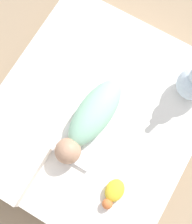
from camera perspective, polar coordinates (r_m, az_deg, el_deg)
ground_plane at (r=1.91m, az=0.15°, el=-1.86°), size 12.00×12.00×0.00m
bed_mattress at (r=1.80m, az=0.16°, el=-1.07°), size 1.24×1.09×0.22m
burp_cloth at (r=1.65m, az=-3.31°, el=-6.31°), size 0.18×0.21×0.02m
swaddled_baby at (r=1.61m, az=-1.07°, el=-1.32°), size 0.52×0.21×0.15m
pillow at (r=1.66m, az=-15.64°, el=-8.79°), size 0.33×0.31×0.08m
turtle_plush at (r=1.61m, az=3.18°, el=-14.56°), size 0.16×0.09×0.06m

